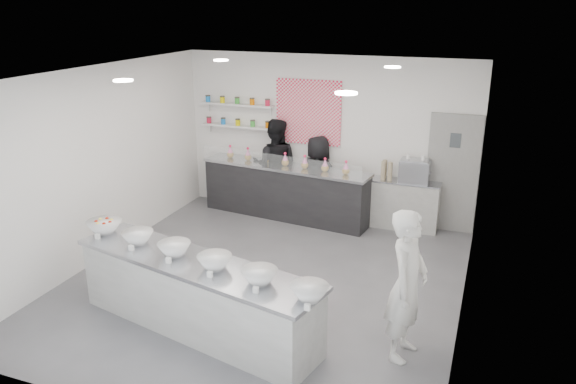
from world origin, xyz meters
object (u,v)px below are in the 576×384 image
(staff_left, at_px, (275,166))
(woman_prep, at_px, (407,285))
(prep_counter, at_px, (196,296))
(staff_right, at_px, (318,177))
(back_bar, at_px, (285,192))
(espresso_machine, at_px, (415,171))
(espresso_ledge, at_px, (405,205))

(staff_left, bearing_deg, woman_prep, 116.69)
(prep_counter, height_order, woman_prep, woman_prep)
(prep_counter, xyz_separation_m, staff_right, (0.21, 4.23, 0.32))
(back_bar, xyz_separation_m, woman_prep, (2.84, -3.61, 0.39))
(staff_right, bearing_deg, prep_counter, 108.71)
(espresso_machine, xyz_separation_m, woman_prep, (0.51, -3.84, -0.19))
(prep_counter, xyz_separation_m, espresso_machine, (1.98, 4.20, 0.62))
(back_bar, height_order, staff_right, staff_right)
(woman_prep, relative_size, staff_right, 1.14)
(back_bar, relative_size, espresso_machine, 6.34)
(prep_counter, height_order, staff_left, staff_left)
(espresso_machine, distance_m, staff_right, 1.80)
(prep_counter, distance_m, staff_right, 4.24)
(back_bar, distance_m, staff_left, 0.56)
(prep_counter, bearing_deg, back_bar, 107.98)
(prep_counter, xyz_separation_m, woman_prep, (2.49, 0.37, 0.43))
(staff_left, bearing_deg, staff_right, 167.56)
(back_bar, height_order, staff_left, staff_left)
(woman_prep, bearing_deg, staff_left, 48.06)
(back_bar, bearing_deg, staff_left, 147.26)
(woman_prep, bearing_deg, staff_right, 39.53)
(prep_counter, distance_m, espresso_ledge, 4.59)
(espresso_ledge, relative_size, woman_prep, 0.67)
(espresso_ledge, relative_size, espresso_machine, 2.33)
(espresso_machine, bearing_deg, prep_counter, -115.21)
(back_bar, height_order, espresso_ledge, back_bar)
(staff_right, bearing_deg, back_bar, 45.80)
(espresso_ledge, distance_m, espresso_machine, 0.65)
(back_bar, bearing_deg, espresso_machine, 12.39)
(staff_left, bearing_deg, back_bar, 128.05)
(back_bar, bearing_deg, woman_prep, -45.06)
(espresso_ledge, xyz_separation_m, staff_left, (-2.50, 0.02, 0.46))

